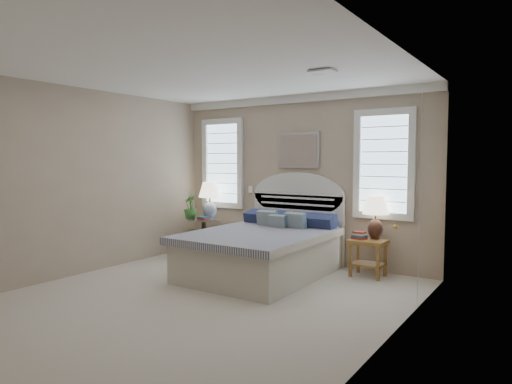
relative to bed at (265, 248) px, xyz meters
The scene contains 21 objects.
floor 1.51m from the bed, 90.00° to the right, with size 4.50×5.00×0.01m, color #BBAFA0.
ceiling 2.74m from the bed, 90.00° to the right, with size 4.50×5.00×0.01m, color white.
wall_back 1.42m from the bed, 90.00° to the left, with size 4.50×0.02×2.70m, color tan.
wall_left 2.85m from the bed, 147.06° to the right, with size 0.02×5.00×2.70m, color tan.
wall_right 2.85m from the bed, 32.94° to the right, with size 0.02×5.00×2.70m, color tan.
crown_molding 2.47m from the bed, 90.00° to the left, with size 4.50×0.08×0.12m, color white.
hvac_vent 2.67m from the bed, 28.73° to the right, with size 0.30×0.20×0.02m, color #B2B2B2.
switch_plate 1.59m from the bed, 132.76° to the left, with size 0.08×0.01×0.12m, color white.
window_left 2.22m from the bed, 146.59° to the left, with size 0.90×0.06×1.60m, color #ACC4D9.
window_right 2.12m from the bed, 36.14° to the left, with size 0.90×0.06×1.60m, color #ACC4D9.
painting 1.75m from the bed, 90.00° to the left, with size 0.74×0.04×0.58m, color silver.
closet_door 2.39m from the bed, ahead, with size 0.02×1.80×2.40m, color silver.
bed is the anchor object (origin of this frame).
side_table_left 1.75m from the bed, 160.26° to the left, with size 0.56×0.56×0.63m.
nightstand_right 1.47m from the bed, 28.03° to the left, with size 0.50×0.40×0.53m.
floor_pot 1.73m from the bed, 162.82° to the left, with size 0.47×0.47×0.42m, color black.
lamp_left 1.89m from the bed, 155.74° to the left, with size 0.48×0.48×0.65m.
lamp_right 1.67m from the bed, 31.87° to the left, with size 0.50×0.50×0.62m.
potted_plant 1.96m from the bed, 166.00° to the left, with size 0.23×0.23×0.42m, color #2B6D30.
books_left 1.69m from the bed, 162.03° to the left, with size 0.22×0.18×0.05m.
books_right 1.37m from the bed, 30.62° to the left, with size 0.23×0.19×0.11m.
Camera 1 is at (3.51, -4.07, 1.66)m, focal length 32.00 mm.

